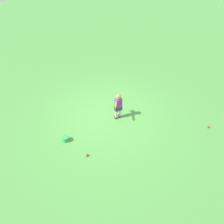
{
  "coord_description": "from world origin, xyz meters",
  "views": [
    {
      "loc": [
        -4.45,
        3.53,
        5.33
      ],
      "look_at": [
        -0.33,
        -0.04,
        0.45
      ],
      "focal_mm": 32.63,
      "sensor_mm": 36.0,
      "label": 1
    }
  ],
  "objects_px": {
    "play_ball_far_left": "(87,155)",
    "toy_bucket": "(65,139)",
    "child_batter": "(118,104)",
    "play_ball_center_lawn": "(208,127)"
  },
  "relations": [
    {
      "from": "play_ball_far_left",
      "to": "toy_bucket",
      "type": "height_order",
      "value": "toy_bucket"
    },
    {
      "from": "child_batter",
      "to": "play_ball_far_left",
      "type": "relative_size",
      "value": 13.07
    },
    {
      "from": "child_batter",
      "to": "toy_bucket",
      "type": "height_order",
      "value": "child_batter"
    },
    {
      "from": "play_ball_center_lawn",
      "to": "toy_bucket",
      "type": "relative_size",
      "value": 0.37
    },
    {
      "from": "toy_bucket",
      "to": "child_batter",
      "type": "bearing_deg",
      "value": -98.05
    },
    {
      "from": "play_ball_far_left",
      "to": "play_ball_center_lawn",
      "type": "distance_m",
      "value": 4.45
    },
    {
      "from": "play_ball_far_left",
      "to": "child_batter",
      "type": "bearing_deg",
      "value": -70.41
    },
    {
      "from": "child_batter",
      "to": "play_ball_center_lawn",
      "type": "relative_size",
      "value": 13.61
    },
    {
      "from": "child_batter",
      "to": "toy_bucket",
      "type": "bearing_deg",
      "value": 81.95
    },
    {
      "from": "toy_bucket",
      "to": "play_ball_far_left",
      "type": "bearing_deg",
      "value": -169.61
    }
  ]
}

